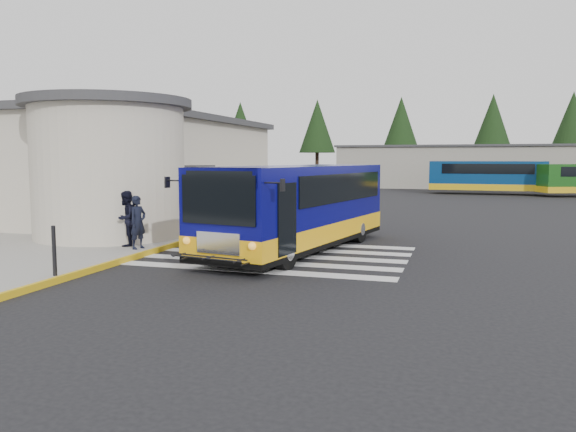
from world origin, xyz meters
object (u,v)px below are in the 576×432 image
(pedestrian_a, at_px, (138,222))
(far_bus_a, at_px, (487,176))
(transit_bus, at_px, (298,210))
(pedestrian_b, at_px, (126,219))
(bollard, at_px, (54,251))

(pedestrian_a, xyz_separation_m, far_bus_a, (11.34, 33.53, 0.54))
(transit_bus, relative_size, far_bus_a, 1.08)
(pedestrian_b, distance_m, far_bus_a, 35.27)
(transit_bus, relative_size, bollard, 8.20)
(pedestrian_a, relative_size, far_bus_a, 0.18)
(transit_bus, bearing_deg, far_bus_a, 88.18)
(pedestrian_a, height_order, pedestrian_b, pedestrian_b)
(transit_bus, relative_size, pedestrian_a, 6.00)
(pedestrian_a, height_order, far_bus_a, far_bus_a)
(far_bus_a, bearing_deg, pedestrian_b, 162.15)
(transit_bus, distance_m, pedestrian_a, 4.92)
(bollard, height_order, far_bus_a, far_bus_a)
(transit_bus, bearing_deg, bollard, -114.52)
(pedestrian_a, distance_m, bollard, 4.08)
(pedestrian_a, distance_m, pedestrian_b, 0.75)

